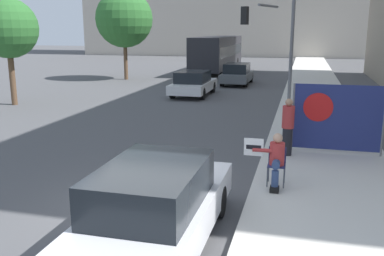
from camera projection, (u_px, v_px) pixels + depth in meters
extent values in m
plane|color=#4F4F51|center=(144.00, 210.00, 8.90)|extent=(160.00, 160.00, 0.00)
cube|color=beige|center=(316.00, 100.00, 22.10)|extent=(3.46, 90.00, 0.15)
cylinder|color=#474C56|center=(267.00, 177.00, 9.73)|extent=(0.03, 0.03, 0.46)
cylinder|color=#474C56|center=(284.00, 179.00, 9.64)|extent=(0.03, 0.03, 0.46)
cylinder|color=#474C56|center=(269.00, 172.00, 10.07)|extent=(0.03, 0.03, 0.46)
cylinder|color=#474C56|center=(285.00, 173.00, 9.98)|extent=(0.03, 0.03, 0.46)
cube|color=navy|center=(276.00, 165.00, 9.80)|extent=(0.40, 0.40, 0.02)
cube|color=navy|center=(277.00, 155.00, 9.93)|extent=(0.40, 0.02, 0.38)
cylinder|color=#334775|center=(276.00, 163.00, 9.63)|extent=(0.18, 0.42, 0.18)
cylinder|color=#334775|center=(275.00, 181.00, 9.51)|extent=(0.16, 0.16, 0.46)
cube|color=black|center=(274.00, 189.00, 9.49)|extent=(0.20, 0.28, 0.10)
cylinder|color=#B23333|center=(277.00, 154.00, 9.77)|extent=(0.34, 0.34, 0.52)
sphere|color=tan|center=(278.00, 138.00, 9.68)|extent=(0.22, 0.22, 0.22)
cylinder|color=#B23333|center=(262.00, 150.00, 9.75)|extent=(0.45, 0.09, 0.09)
cube|color=white|center=(254.00, 147.00, 9.79)|extent=(0.45, 0.02, 0.41)
cube|color=black|center=(254.00, 147.00, 9.78)|extent=(0.34, 0.01, 0.10)
cylinder|color=black|center=(287.00, 141.00, 12.17)|extent=(0.28, 0.28, 0.80)
cylinder|color=#B23333|center=(288.00, 117.00, 12.01)|extent=(0.34, 0.34, 0.63)
sphere|color=tan|center=(289.00, 102.00, 11.91)|extent=(0.21, 0.21, 0.21)
cylinder|color=#334775|center=(318.00, 123.00, 14.50)|extent=(0.28, 0.28, 0.82)
cylinder|color=#B23333|center=(320.00, 101.00, 14.33)|extent=(0.34, 0.34, 0.65)
sphere|color=beige|center=(321.00, 89.00, 14.23)|extent=(0.22, 0.22, 0.22)
cylinder|color=slate|center=(293.00, 117.00, 12.52)|extent=(0.06, 0.06, 2.00)
cylinder|color=slate|center=(384.00, 122.00, 11.91)|extent=(0.06, 0.06, 2.00)
cube|color=navy|center=(337.00, 118.00, 12.20)|extent=(2.48, 0.02, 1.90)
cylinder|color=red|center=(318.00, 107.00, 12.25)|extent=(0.83, 0.01, 0.83)
cylinder|color=slate|center=(291.00, 53.00, 19.64)|extent=(0.16, 0.16, 4.86)
cylinder|color=slate|center=(269.00, 6.00, 19.75)|extent=(0.77, 2.31, 0.11)
cube|color=black|center=(245.00, 16.00, 20.43)|extent=(0.37, 0.37, 0.84)
sphere|color=green|center=(245.00, 22.00, 20.50)|extent=(0.18, 0.18, 0.18)
cube|color=silver|center=(157.00, 216.00, 7.27)|extent=(1.80, 4.73, 0.58)
cube|color=black|center=(152.00, 185.00, 6.95)|extent=(1.55, 2.46, 0.67)
cylinder|color=black|center=(144.00, 194.00, 8.90)|extent=(0.22, 0.64, 0.64)
cylinder|color=black|center=(219.00, 202.00, 8.52)|extent=(0.22, 0.64, 0.64)
cube|color=white|center=(194.00, 86.00, 24.13)|extent=(1.87, 4.32, 0.50)
cube|color=black|center=(193.00, 77.00, 23.84)|extent=(1.61, 2.25, 0.61)
cylinder|color=black|center=(186.00, 86.00, 25.64)|extent=(0.22, 0.64, 0.64)
cylinder|color=black|center=(213.00, 87.00, 25.24)|extent=(0.22, 0.64, 0.64)
cylinder|color=black|center=(173.00, 93.00, 23.11)|extent=(0.22, 0.64, 0.64)
cylinder|color=black|center=(202.00, 94.00, 22.71)|extent=(0.22, 0.64, 0.64)
cube|color=#565B60|center=(237.00, 76.00, 28.92)|extent=(1.77, 4.30, 0.53)
cube|color=black|center=(237.00, 68.00, 28.63)|extent=(1.52, 2.23, 0.63)
cylinder|color=black|center=(229.00, 77.00, 30.41)|extent=(0.22, 0.64, 0.64)
cylinder|color=black|center=(251.00, 78.00, 30.03)|extent=(0.22, 0.64, 0.64)
cylinder|color=black|center=(222.00, 82.00, 27.90)|extent=(0.22, 0.64, 0.64)
cylinder|color=black|center=(246.00, 82.00, 27.52)|extent=(0.22, 0.64, 0.64)
cube|color=#232328|center=(218.00, 52.00, 37.02)|extent=(2.47, 11.54, 2.60)
cube|color=black|center=(218.00, 50.00, 36.98)|extent=(2.49, 10.96, 0.85)
cylinder|color=black|center=(214.00, 63.00, 40.93)|extent=(0.30, 1.04, 1.04)
cylinder|color=black|center=(236.00, 63.00, 40.40)|extent=(0.30, 1.04, 1.04)
cylinder|color=black|center=(196.00, 69.00, 34.18)|extent=(0.30, 1.04, 1.04)
cylinder|color=black|center=(222.00, 70.00, 33.65)|extent=(0.30, 1.04, 1.04)
cylinder|color=brown|center=(12.00, 77.00, 20.95)|extent=(0.28, 0.28, 2.71)
sphere|color=#2D6B2D|center=(8.00, 28.00, 20.42)|extent=(2.87, 2.87, 2.87)
cylinder|color=brown|center=(126.00, 60.00, 31.55)|extent=(0.28, 0.28, 2.95)
sphere|color=#2D6B2D|center=(124.00, 19.00, 30.89)|extent=(4.13, 4.13, 4.13)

